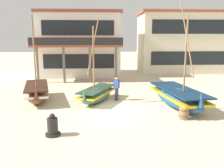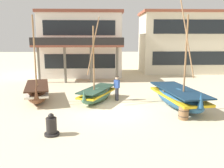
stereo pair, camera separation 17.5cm
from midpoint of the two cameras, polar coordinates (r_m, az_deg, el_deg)
ground_plane at (r=13.88m, az=0.53°, el=-6.48°), size 120.00×120.00×0.00m
fishing_boat_near_left at (r=15.67m, az=-3.32°, el=-2.41°), size 2.70×3.94×5.57m
fishing_boat_centre_large at (r=14.94m, az=16.25°, el=-3.10°), size 2.53×5.36×6.43m
fishing_boat_far_right at (r=16.67m, az=-17.54°, el=-1.78°), size 2.45×4.61×5.64m
fisherman_by_hull at (r=15.88m, az=1.51°, el=-1.10°), size 0.42×0.40×1.68m
capstan_winch at (r=10.70m, az=-14.15°, el=-10.05°), size 0.67×0.67×1.01m
wooden_barrel at (r=12.90m, az=17.52°, el=-6.77°), size 0.56×0.56×0.70m
harbor_building_main at (r=27.40m, az=-7.12°, el=9.68°), size 9.02×8.89×7.05m
harbor_building_annex at (r=30.70m, az=17.30°, el=9.71°), size 10.88×5.34×7.36m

